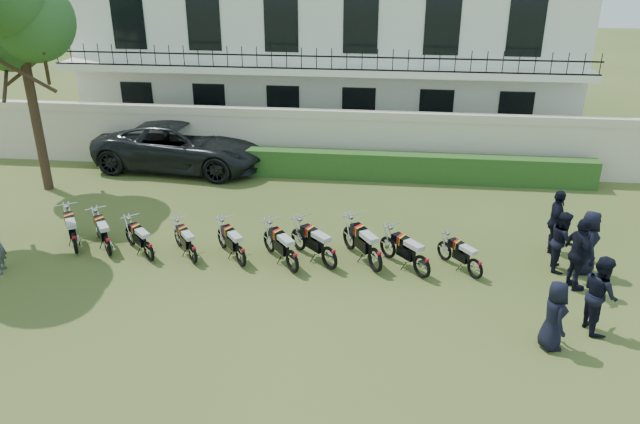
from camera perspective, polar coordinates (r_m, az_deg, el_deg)
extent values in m
plane|color=#414D1F|center=(16.43, -3.85, -5.62)|extent=(100.00, 100.00, 0.00)
cube|color=beige|center=(23.31, -0.49, 6.25)|extent=(30.00, 0.30, 2.00)
cube|color=beige|center=(22.99, -0.50, 8.98)|extent=(30.00, 0.35, 0.30)
cube|color=#1D4B1A|center=(22.62, 1.79, 4.34)|extent=(18.00, 0.60, 1.00)
cube|color=white|center=(28.54, 0.98, 14.71)|extent=(20.00, 8.00, 7.00)
cube|color=white|center=(23.94, -0.13, 12.91)|extent=(20.00, 1.40, 0.25)
cube|color=black|center=(23.19, -0.32, 14.05)|extent=(20.00, 0.05, 0.05)
cube|color=black|center=(23.28, -0.32, 12.96)|extent=(20.00, 0.05, 0.05)
cube|color=black|center=(26.92, -16.22, 9.07)|extent=(1.30, 0.12, 2.20)
cube|color=black|center=(26.30, -17.12, 16.44)|extent=(1.30, 0.12, 2.20)
cube|color=black|center=(25.94, -9.99, 9.11)|extent=(1.30, 0.12, 2.20)
cube|color=black|center=(25.29, -10.58, 16.79)|extent=(1.30, 0.12, 2.20)
cube|color=black|center=(25.27, -3.36, 9.04)|extent=(1.30, 0.12, 2.20)
cube|color=black|center=(24.60, -3.56, 16.94)|extent=(1.30, 0.12, 2.20)
cube|color=black|center=(24.95, 3.53, 8.84)|extent=(1.30, 0.12, 2.20)
cube|color=black|center=(24.27, 3.75, 16.84)|extent=(1.30, 0.12, 2.20)
cube|color=black|center=(24.99, 10.49, 8.51)|extent=(1.30, 0.12, 2.20)
cube|color=black|center=(24.31, 11.13, 16.47)|extent=(1.30, 0.12, 2.20)
cube|color=black|center=(25.38, 17.32, 8.06)|extent=(1.30, 0.12, 2.20)
cube|color=black|center=(24.72, 18.34, 15.86)|extent=(1.30, 0.12, 2.20)
cylinder|color=#473323|center=(23.00, -24.59, 8.05)|extent=(0.32, 0.32, 5.25)
sphere|color=#2D5C24|center=(22.44, -24.77, 15.57)|extent=(2.60, 2.60, 2.60)
sphere|color=#2D5C24|center=(23.11, -26.62, 14.10)|extent=(2.20, 2.20, 2.20)
torus|color=black|center=(17.90, -21.27, -3.62)|extent=(0.40, 0.57, 0.61)
torus|color=black|center=(19.09, -21.70, -1.95)|extent=(0.40, 0.57, 0.61)
cube|color=black|center=(18.39, -21.55, -2.40)|extent=(0.45, 0.57, 0.30)
cube|color=black|center=(18.49, -21.75, -1.36)|extent=(0.46, 0.52, 0.22)
cube|color=red|center=(18.48, -21.75, -1.33)|extent=(0.23, 0.26, 0.23)
cube|color=yellow|center=(18.43, -21.73, -1.40)|extent=(0.21, 0.25, 0.23)
cube|color=#ADADAD|center=(18.01, -21.61, -1.86)|extent=(0.50, 0.60, 0.12)
cylinder|color=silver|center=(18.67, -21.99, -0.13)|extent=(0.53, 0.35, 0.03)
torus|color=black|center=(17.50, -18.38, -3.86)|extent=(0.42, 0.53, 0.60)
torus|color=black|center=(18.63, -19.22, -2.24)|extent=(0.42, 0.53, 0.60)
cube|color=black|center=(17.96, -18.84, -2.67)|extent=(0.46, 0.54, 0.29)
cube|color=black|center=(18.05, -19.10, -1.64)|extent=(0.46, 0.50, 0.21)
cube|color=red|center=(18.04, -19.11, -1.61)|extent=(0.21, 0.26, 0.22)
cube|color=yellow|center=(17.99, -19.07, -1.68)|extent=(0.19, 0.25, 0.22)
cube|color=#ADADAD|center=(17.59, -18.79, -2.13)|extent=(0.50, 0.57, 0.12)
cylinder|color=silver|center=(18.21, -19.43, -0.43)|extent=(0.49, 0.37, 0.03)
torus|color=black|center=(16.96, -14.51, -4.32)|extent=(0.46, 0.46, 0.57)
torus|color=black|center=(17.97, -16.17, -2.85)|extent=(0.46, 0.46, 0.57)
cube|color=black|center=(17.36, -15.35, -3.21)|extent=(0.48, 0.48, 0.28)
cube|color=black|center=(17.43, -15.73, -2.22)|extent=(0.47, 0.47, 0.20)
cube|color=red|center=(17.43, -15.73, -2.20)|extent=(0.17, 0.26, 0.21)
cube|color=yellow|center=(17.38, -15.66, -2.26)|extent=(0.15, 0.25, 0.21)
cube|color=#ADADAD|center=(17.03, -15.10, -2.66)|extent=(0.52, 0.52, 0.11)
cylinder|color=silver|center=(17.57, -16.23, -1.07)|extent=(0.41, 0.42, 0.03)
torus|color=black|center=(16.58, -10.85, -4.67)|extent=(0.40, 0.49, 0.55)
torus|color=black|center=(17.58, -12.19, -3.06)|extent=(0.40, 0.49, 0.55)
cube|color=black|center=(16.98, -11.52, -3.50)|extent=(0.43, 0.50, 0.27)
cube|color=black|center=(17.05, -11.83, -2.49)|extent=(0.43, 0.47, 0.20)
cube|color=red|center=(17.04, -11.83, -2.46)|extent=(0.19, 0.24, 0.21)
cube|color=yellow|center=(17.00, -11.77, -2.53)|extent=(0.17, 0.23, 0.21)
cube|color=#ADADAD|center=(16.65, -11.32, -2.98)|extent=(0.47, 0.53, 0.11)
cylinder|color=silver|center=(17.18, -12.23, -1.30)|extent=(0.45, 0.35, 0.03)
torus|color=black|center=(16.20, -6.34, -5.01)|extent=(0.42, 0.52, 0.59)
torus|color=black|center=(17.22, -8.10, -3.25)|extent=(0.42, 0.52, 0.59)
cube|color=black|center=(16.60, -7.20, -3.73)|extent=(0.46, 0.53, 0.29)
cube|color=black|center=(16.67, -7.56, -2.63)|extent=(0.46, 0.50, 0.21)
cube|color=red|center=(16.66, -7.56, -2.60)|extent=(0.21, 0.26, 0.22)
cube|color=yellow|center=(16.62, -7.48, -2.68)|extent=(0.18, 0.24, 0.22)
cube|color=#ADADAD|center=(16.25, -6.88, -3.17)|extent=(0.50, 0.56, 0.12)
cylinder|color=silver|center=(16.80, -8.04, -1.34)|extent=(0.48, 0.37, 0.03)
torus|color=black|center=(15.78, -1.38, -5.62)|extent=(0.45, 0.55, 0.63)
torus|color=black|center=(16.82, -3.63, -3.68)|extent=(0.45, 0.55, 0.63)
cube|color=black|center=(16.18, -2.46, -4.22)|extent=(0.49, 0.56, 0.31)
cube|color=black|center=(16.24, -2.88, -3.01)|extent=(0.49, 0.53, 0.23)
cube|color=red|center=(16.24, -2.88, -2.98)|extent=(0.22, 0.28, 0.24)
cube|color=yellow|center=(16.19, -2.78, -3.07)|extent=(0.19, 0.26, 0.24)
cube|color=#ADADAD|center=(15.82, -2.00, -3.61)|extent=(0.54, 0.60, 0.12)
cylinder|color=silver|center=(16.37, -3.44, -1.60)|extent=(0.51, 0.40, 0.03)
torus|color=black|center=(15.96, 2.40, -5.24)|extent=(0.52, 0.53, 0.65)
torus|color=black|center=(16.90, -0.60, -3.44)|extent=(0.52, 0.53, 0.65)
cube|color=black|center=(16.31, 0.97, -3.90)|extent=(0.54, 0.55, 0.32)
cube|color=black|center=(16.35, 0.45, -2.70)|extent=(0.53, 0.53, 0.23)
cube|color=red|center=(16.34, 0.45, -2.67)|extent=(0.20, 0.29, 0.24)
cube|color=yellow|center=(16.30, 0.59, -2.74)|extent=(0.17, 0.28, 0.24)
cube|color=#ADADAD|center=(15.96, 1.62, -3.24)|extent=(0.59, 0.59, 0.13)
cylinder|color=silver|center=(16.45, -0.28, -1.29)|extent=(0.48, 0.47, 0.03)
torus|color=black|center=(15.83, 6.37, -5.59)|extent=(0.44, 0.62, 0.67)
torus|color=black|center=(16.90, 3.84, -3.45)|extent=(0.44, 0.62, 0.67)
cube|color=black|center=(16.24, 5.18, -4.06)|extent=(0.49, 0.62, 0.33)
cube|color=black|center=(16.30, 4.77, -2.76)|extent=(0.50, 0.57, 0.24)
cube|color=red|center=(16.29, 4.77, -2.73)|extent=(0.25, 0.29, 0.25)
cube|color=yellow|center=(16.24, 4.89, -2.82)|extent=(0.23, 0.27, 0.25)
cube|color=#ADADAD|center=(15.86, 5.77, -3.42)|extent=(0.54, 0.65, 0.13)
cylinder|color=silver|center=(16.43, 4.20, -1.24)|extent=(0.58, 0.38, 0.03)
torus|color=black|center=(15.85, 10.93, -5.97)|extent=(0.48, 0.53, 0.62)
torus|color=black|center=(16.67, 7.71, -4.15)|extent=(0.48, 0.53, 0.62)
cube|color=black|center=(16.15, 9.44, -4.63)|extent=(0.51, 0.54, 0.31)
cube|color=black|center=(16.16, 8.93, -3.46)|extent=(0.50, 0.52, 0.22)
cube|color=red|center=(16.16, 8.93, -3.42)|extent=(0.20, 0.28, 0.23)
cube|color=yellow|center=(16.12, 9.08, -3.50)|extent=(0.18, 0.27, 0.23)
cube|color=#ADADAD|center=(15.83, 10.20, -4.01)|extent=(0.55, 0.58, 0.12)
cylinder|color=silver|center=(16.24, 8.21, -2.07)|extent=(0.48, 0.43, 0.03)
torus|color=black|center=(16.17, 15.42, -5.95)|extent=(0.40, 0.48, 0.55)
torus|color=black|center=(16.87, 12.61, -4.33)|extent=(0.40, 0.48, 0.55)
cube|color=black|center=(16.42, 14.14, -4.78)|extent=(0.43, 0.49, 0.27)
cube|color=black|center=(16.44, 13.72, -3.75)|extent=(0.43, 0.46, 0.20)
cube|color=red|center=(16.43, 13.72, -3.72)|extent=(0.19, 0.24, 0.21)
cube|color=yellow|center=(16.40, 13.85, -3.80)|extent=(0.17, 0.23, 0.21)
cube|color=#ADADAD|center=(16.15, 14.83, -4.26)|extent=(0.47, 0.52, 0.11)
cylinder|color=silver|center=(16.49, 13.12, -2.54)|extent=(0.44, 0.35, 0.03)
imported|color=black|center=(24.08, -12.47, 5.99)|extent=(6.66, 3.54, 1.78)
imported|color=black|center=(14.17, 20.62, -8.83)|extent=(0.61, 0.84, 1.58)
imported|color=black|center=(15.09, 24.22, -6.83)|extent=(0.81, 0.98, 1.82)
imported|color=black|center=(16.55, 22.60, -3.60)|extent=(0.76, 1.21, 1.91)
imported|color=black|center=(17.52, 23.30, -2.55)|extent=(0.62, 0.88, 1.72)
imported|color=black|center=(17.44, 21.29, -2.48)|extent=(0.71, 0.86, 1.62)
imported|color=black|center=(18.27, 20.76, -0.84)|extent=(0.69, 1.15, 1.83)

